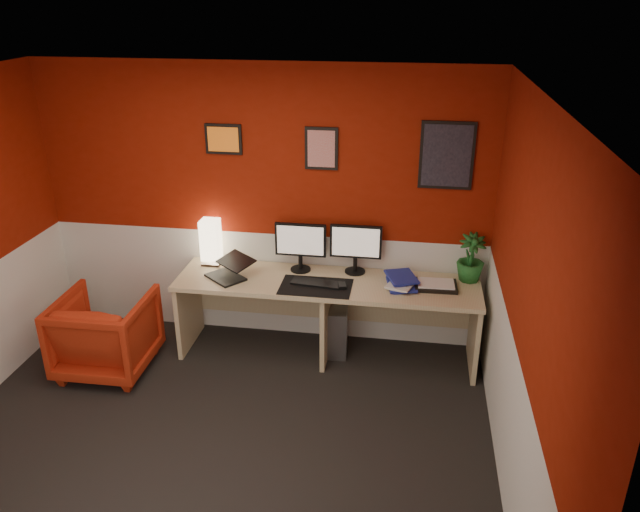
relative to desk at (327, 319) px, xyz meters
The scene contains 25 objects.
ground 1.58m from the desk, 114.18° to the right, with size 4.00×3.50×0.01m, color black.
ceiling 2.63m from the desk, 114.18° to the right, with size 4.00×3.50×0.01m, color white.
wall_back 1.14m from the desk, 151.32° to the left, with size 4.00×0.01×2.50m, color maroon.
wall_front 3.34m from the desk, 101.31° to the right, with size 4.00×0.01×2.50m, color maroon.
wall_right 2.15m from the desk, 45.74° to the right, with size 0.01×3.50×2.50m, color maroon.
wainscot_back 0.73m from the desk, 151.68° to the left, with size 4.00×0.01×1.00m, color silver.
wainscot_right 1.96m from the desk, 45.84° to the right, with size 0.01×3.50×1.00m, color silver.
desk is the anchor object (origin of this frame).
shoji_lamp 1.24m from the desk, 169.10° to the left, with size 0.16×0.16×0.40m, color #FFE5B2.
laptop 1.00m from the desk, behind, with size 0.33×0.23×0.22m, color black.
monitor_left 0.73m from the desk, 144.49° to the left, with size 0.45×0.06×0.58m, color black.
monitor_right 0.72m from the desk, 45.71° to the left, with size 0.45×0.06×0.58m, color black.
desk_mat 0.40m from the desk, 122.52° to the right, with size 0.60×0.38×0.01m, color black.
keyboard 0.40m from the desk, 137.19° to the right, with size 0.42×0.14×0.02m, color black.
mouse 0.43m from the desk, 37.63° to the right, with size 0.06×0.10×0.03m, color black.
book_bottom 0.64m from the desk, ahead, with size 0.23×0.31×0.03m, color navy.
book_middle 0.67m from the desk, ahead, with size 0.20×0.28×0.02m, color silver.
book_top 0.68m from the desk, ahead, with size 0.23×0.31×0.03m, color navy.
zen_tray 0.99m from the desk, ahead, with size 0.35×0.25×0.03m, color black.
potted_plant 1.35m from the desk, ahead, with size 0.23×0.23×0.42m, color #19591E.
pc_tower 0.20m from the desk, 60.66° to the left, with size 0.20×0.45×0.45m, color #99999E.
armchair 1.89m from the desk, 164.68° to the right, with size 0.74×0.76×0.69m, color #AE2912.
art_left 1.79m from the desk, 160.79° to the left, with size 0.32×0.02×0.26m, color orange.
art_center 1.48m from the desk, 107.01° to the left, with size 0.28×0.02×0.36m, color red.
art_right 1.73m from the desk, 19.47° to the left, with size 0.44×0.02×0.56m, color black.
Camera 1 is at (1.30, -3.30, 3.04)m, focal length 34.67 mm.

